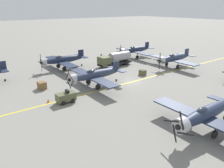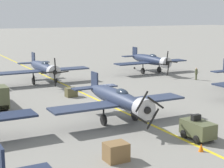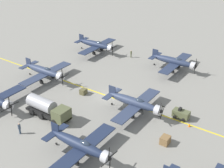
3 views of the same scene
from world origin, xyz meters
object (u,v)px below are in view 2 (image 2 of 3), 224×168
at_px(supply_crate_mid_lane, 116,152).
at_px(traffic_cone, 201,147).
at_px(supply_crate_by_tanker, 71,92).
at_px(airplane_near_center, 43,68).
at_px(airplane_near_left, 150,60).
at_px(ground_crew_inspecting, 196,73).
at_px(tow_tractor, 198,129).
at_px(airplane_mid_center, 118,99).

distance_m(supply_crate_mid_lane, traffic_cone, 5.91).
bearing_deg(supply_crate_by_tanker, airplane_near_center, -89.35).
height_order(airplane_near_left, ground_crew_inspecting, airplane_near_left).
bearing_deg(tow_tractor, traffic_cone, 54.89).
bearing_deg(tow_tractor, airplane_near_center, -83.76).
bearing_deg(airplane_mid_center, tow_tractor, 114.04).
relative_size(tow_tractor, supply_crate_mid_lane, 1.86).
bearing_deg(airplane_near_center, supply_crate_by_tanker, 75.86).
height_order(airplane_mid_center, tow_tractor, airplane_mid_center).
relative_size(airplane_near_left, supply_crate_mid_lane, 8.57).
bearing_deg(airplane_near_left, supply_crate_by_tanker, 13.04).
relative_size(airplane_near_left, airplane_near_center, 1.00).
height_order(supply_crate_by_tanker, traffic_cone, supply_crate_by_tanker).
height_order(airplane_mid_center, traffic_cone, airplane_mid_center).
bearing_deg(airplane_near_left, airplane_near_center, -15.37).
relative_size(airplane_near_center, ground_crew_inspecting, 7.06).
distance_m(airplane_near_left, airplane_mid_center, 27.07).
relative_size(tow_tractor, traffic_cone, 4.73).
distance_m(tow_tractor, supply_crate_mid_lane, 7.25).
distance_m(airplane_near_left, traffic_cone, 33.55).
bearing_deg(airplane_near_center, tow_tractor, 81.44).
bearing_deg(airplane_near_center, airplane_mid_center, 75.07).
bearing_deg(ground_crew_inspecting, supply_crate_by_tanker, 5.32).
bearing_deg(traffic_cone, airplane_near_left, -117.82).
height_order(airplane_mid_center, supply_crate_mid_lane, airplane_mid_center).
relative_size(airplane_mid_center, supply_crate_mid_lane, 8.57).
bearing_deg(airplane_near_left, ground_crew_inspecting, 87.63).
bearing_deg(airplane_near_center, traffic_cone, 78.18).
relative_size(ground_crew_inspecting, supply_crate_by_tanker, 1.42).
distance_m(tow_tractor, traffic_cone, 2.55).
distance_m(airplane_near_left, supply_crate_by_tanker, 19.81).
distance_m(airplane_mid_center, supply_crate_mid_lane, 8.69).
xyz_separation_m(ground_crew_inspecting, supply_crate_by_tanker, (19.23, 1.79, -0.43)).
xyz_separation_m(tow_tractor, supply_crate_mid_lane, (7.21, 0.80, -0.21)).
height_order(airplane_mid_center, supply_crate_by_tanker, airplane_mid_center).
height_order(airplane_mid_center, airplane_near_center, airplane_near_center).
relative_size(airplane_near_left, airplane_mid_center, 1.00).
bearing_deg(tow_tractor, airplane_near_left, -117.23).
distance_m(tow_tractor, supply_crate_by_tanker, 17.83).
xyz_separation_m(airplane_near_left, supply_crate_by_tanker, (17.04, 9.99, -1.51)).
bearing_deg(ground_crew_inspecting, airplane_near_center, -21.48).
xyz_separation_m(tow_tractor, ground_crew_inspecting, (-16.39, -19.39, 0.14)).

